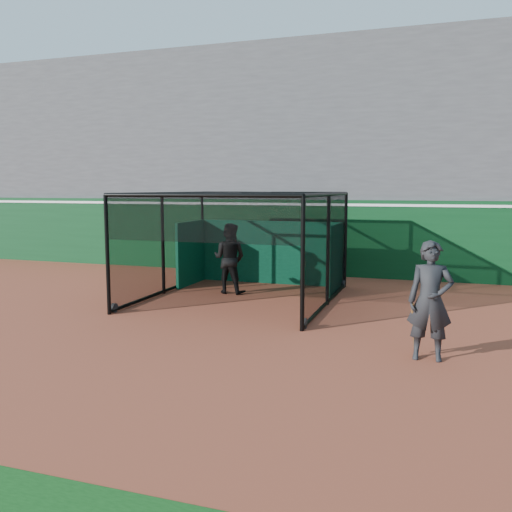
% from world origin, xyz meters
% --- Properties ---
extents(ground, '(120.00, 120.00, 0.00)m').
position_xyz_m(ground, '(0.00, 0.00, 0.00)').
color(ground, brown).
rests_on(ground, ground).
extents(outfield_wall, '(50.00, 0.50, 2.50)m').
position_xyz_m(outfield_wall, '(0.00, 8.50, 1.29)').
color(outfield_wall, '#0A3918').
rests_on(outfield_wall, ground).
extents(grandstand, '(50.00, 7.85, 8.95)m').
position_xyz_m(grandstand, '(0.00, 12.27, 4.48)').
color(grandstand, '#4C4C4F').
rests_on(grandstand, ground).
extents(batting_cage, '(4.64, 5.33, 2.74)m').
position_xyz_m(batting_cage, '(-0.63, 3.90, 1.36)').
color(batting_cage, black).
rests_on(batting_cage, ground).
extents(batter, '(0.97, 0.78, 1.93)m').
position_xyz_m(batter, '(-1.22, 4.55, 0.96)').
color(batter, black).
rests_on(batter, ground).
extents(on_deck_player, '(0.76, 0.52, 2.02)m').
position_xyz_m(on_deck_player, '(4.11, 0.16, 1.01)').
color(on_deck_player, black).
rests_on(on_deck_player, ground).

